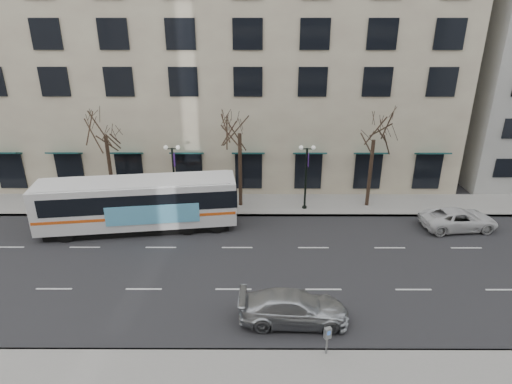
{
  "coord_description": "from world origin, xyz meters",
  "views": [
    {
      "loc": [
        1.32,
        -22.13,
        14.11
      ],
      "look_at": [
        1.24,
        2.18,
        4.0
      ],
      "focal_mm": 30.0,
      "sensor_mm": 36.0,
      "label": 1
    }
  ],
  "objects_px": {
    "lamp_post_left": "(174,174)",
    "silver_car": "(294,308)",
    "tree_far_right": "(375,127)",
    "tree_far_left": "(104,123)",
    "tree_far_mid": "(239,121)",
    "city_bus": "(139,203)",
    "pay_station": "(327,335)",
    "white_pickup": "(459,219)",
    "lamp_post_right": "(306,174)"
  },
  "relations": [
    {
      "from": "tree_far_right",
      "to": "white_pickup",
      "type": "xyz_separation_m",
      "value": [
        5.58,
        -3.71,
        -5.69
      ]
    },
    {
      "from": "silver_car",
      "to": "lamp_post_left",
      "type": "bearing_deg",
      "value": 33.07
    },
    {
      "from": "silver_car",
      "to": "pay_station",
      "type": "distance_m",
      "value": 2.72
    },
    {
      "from": "tree_far_mid",
      "to": "city_bus",
      "type": "bearing_deg",
      "value": -151.0
    },
    {
      "from": "tree_far_mid",
      "to": "lamp_post_right",
      "type": "height_order",
      "value": "tree_far_mid"
    },
    {
      "from": "city_bus",
      "to": "silver_car",
      "type": "bearing_deg",
      "value": -52.34
    },
    {
      "from": "tree_far_left",
      "to": "tree_far_right",
      "type": "height_order",
      "value": "tree_far_left"
    },
    {
      "from": "lamp_post_left",
      "to": "white_pickup",
      "type": "distance_m",
      "value": 20.92
    },
    {
      "from": "tree_far_mid",
      "to": "pay_station",
      "type": "distance_m",
      "value": 17.65
    },
    {
      "from": "silver_car",
      "to": "white_pickup",
      "type": "xyz_separation_m",
      "value": [
        12.46,
        10.02,
        -0.05
      ]
    },
    {
      "from": "pay_station",
      "to": "tree_far_right",
      "type": "bearing_deg",
      "value": 48.2
    },
    {
      "from": "tree_far_left",
      "to": "city_bus",
      "type": "relative_size",
      "value": 0.6
    },
    {
      "from": "tree_far_mid",
      "to": "tree_far_right",
      "type": "height_order",
      "value": "tree_far_mid"
    },
    {
      "from": "lamp_post_left",
      "to": "silver_car",
      "type": "bearing_deg",
      "value": -58.28
    },
    {
      "from": "tree_far_right",
      "to": "silver_car",
      "type": "height_order",
      "value": "tree_far_right"
    },
    {
      "from": "tree_far_right",
      "to": "lamp_post_left",
      "type": "xyz_separation_m",
      "value": [
        -14.99,
        -0.6,
        -3.48
      ]
    },
    {
      "from": "tree_far_left",
      "to": "city_bus",
      "type": "bearing_deg",
      "value": -51.0
    },
    {
      "from": "tree_far_right",
      "to": "silver_car",
      "type": "bearing_deg",
      "value": -116.61
    },
    {
      "from": "tree_far_mid",
      "to": "lamp_post_left",
      "type": "height_order",
      "value": "tree_far_mid"
    },
    {
      "from": "lamp_post_right",
      "to": "lamp_post_left",
      "type": "bearing_deg",
      "value": 180.0
    },
    {
      "from": "tree_far_left",
      "to": "white_pickup",
      "type": "bearing_deg",
      "value": -8.25
    },
    {
      "from": "tree_far_right",
      "to": "lamp_post_right",
      "type": "height_order",
      "value": "tree_far_right"
    },
    {
      "from": "lamp_post_right",
      "to": "silver_car",
      "type": "height_order",
      "value": "lamp_post_right"
    },
    {
      "from": "tree_far_left",
      "to": "pay_station",
      "type": "bearing_deg",
      "value": -48.21
    },
    {
      "from": "lamp_post_right",
      "to": "silver_car",
      "type": "distance_m",
      "value": 13.44
    },
    {
      "from": "tree_far_mid",
      "to": "silver_car",
      "type": "height_order",
      "value": "tree_far_mid"
    },
    {
      "from": "city_bus",
      "to": "lamp_post_left",
      "type": "bearing_deg",
      "value": 51.68
    },
    {
      "from": "lamp_post_right",
      "to": "city_bus",
      "type": "distance_m",
      "value": 12.37
    },
    {
      "from": "city_bus",
      "to": "pay_station",
      "type": "bearing_deg",
      "value": -55.07
    },
    {
      "from": "tree_far_right",
      "to": "city_bus",
      "type": "bearing_deg",
      "value": -167.25
    },
    {
      "from": "tree_far_right",
      "to": "white_pickup",
      "type": "relative_size",
      "value": 1.53
    },
    {
      "from": "tree_far_right",
      "to": "city_bus",
      "type": "relative_size",
      "value": 0.58
    },
    {
      "from": "lamp_post_right",
      "to": "tree_far_right",
      "type": "bearing_deg",
      "value": 6.85
    },
    {
      "from": "tree_far_right",
      "to": "lamp_post_right",
      "type": "relative_size",
      "value": 1.55
    },
    {
      "from": "lamp_post_left",
      "to": "silver_car",
      "type": "distance_m",
      "value": 15.58
    },
    {
      "from": "tree_far_right",
      "to": "lamp_post_left",
      "type": "height_order",
      "value": "tree_far_right"
    },
    {
      "from": "tree_far_right",
      "to": "lamp_post_right",
      "type": "xyz_separation_m",
      "value": [
        -4.99,
        -0.6,
        -3.48
      ]
    },
    {
      "from": "tree_far_left",
      "to": "pay_station",
      "type": "xyz_separation_m",
      "value": [
        14.39,
        -16.1,
        -5.54
      ]
    },
    {
      "from": "tree_far_right",
      "to": "silver_car",
      "type": "distance_m",
      "value": 16.36
    },
    {
      "from": "tree_far_left",
      "to": "silver_car",
      "type": "distance_m",
      "value": 19.89
    },
    {
      "from": "tree_far_mid",
      "to": "white_pickup",
      "type": "distance_m",
      "value": 17.17
    },
    {
      "from": "tree_far_left",
      "to": "city_bus",
      "type": "height_order",
      "value": "tree_far_left"
    },
    {
      "from": "city_bus",
      "to": "white_pickup",
      "type": "height_order",
      "value": "city_bus"
    },
    {
      "from": "white_pickup",
      "to": "lamp_post_right",
      "type": "bearing_deg",
      "value": 68.2
    },
    {
      "from": "lamp_post_left",
      "to": "white_pickup",
      "type": "height_order",
      "value": "lamp_post_left"
    },
    {
      "from": "tree_far_left",
      "to": "tree_far_mid",
      "type": "bearing_deg",
      "value": 0.0
    },
    {
      "from": "tree_far_left",
      "to": "pay_station",
      "type": "relative_size",
      "value": 5.96
    },
    {
      "from": "city_bus",
      "to": "silver_car",
      "type": "relative_size",
      "value": 2.56
    },
    {
      "from": "lamp_post_right",
      "to": "silver_car",
      "type": "bearing_deg",
      "value": -98.18
    },
    {
      "from": "lamp_post_right",
      "to": "city_bus",
      "type": "bearing_deg",
      "value": -164.84
    }
  ]
}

